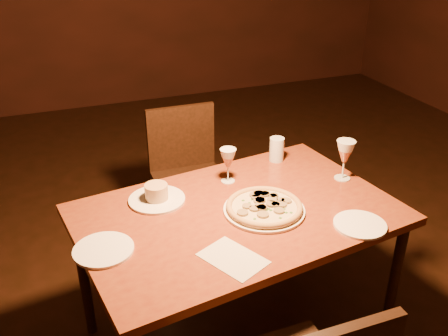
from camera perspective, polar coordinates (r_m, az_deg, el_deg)
name	(u,v)px	position (r m, az deg, el deg)	size (l,w,h in m)	color
floor	(259,331)	(2.54, 4.07, -18.07)	(7.00, 7.00, 0.00)	black
dining_table	(238,223)	(2.11, 1.58, -6.35)	(1.40, 1.01, 0.70)	brown
chair_far	(188,172)	(2.89, -4.16, -0.43)	(0.40, 0.40, 0.83)	black
pizza_plate	(264,207)	(2.07, 4.62, -4.50)	(0.34, 0.34, 0.04)	white
ramekin_saucer	(157,196)	(2.16, -7.71, -3.15)	(0.24, 0.24, 0.08)	white
wine_glass_far	(228,165)	(2.26, 0.46, 0.29)	(0.07, 0.07, 0.16)	#AD6548
wine_glass_right	(344,160)	(2.35, 13.58, 0.89)	(0.09, 0.09, 0.19)	#AD6548
water_tumbler	(277,149)	(2.48, 6.04, 2.14)	(0.07, 0.07, 0.12)	silver
side_plate_left	(103,250)	(1.90, -13.61, -9.06)	(0.22, 0.22, 0.01)	white
side_plate_near	(360,225)	(2.05, 15.27, -6.27)	(0.21, 0.21, 0.01)	white
menu_card	(233,258)	(1.81, 1.03, -10.28)	(0.16, 0.23, 0.00)	beige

